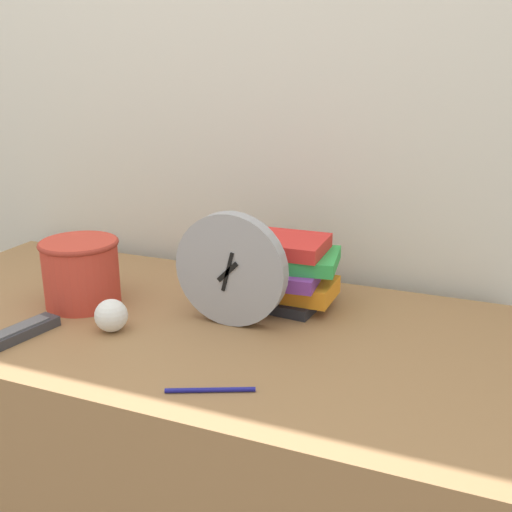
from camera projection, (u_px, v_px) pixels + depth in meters
name	position (u px, v px, depth m)	size (l,w,h in m)	color
wall_back	(245.00, 93.00, 1.50)	(6.00, 0.04, 2.40)	silver
desk	(178.00, 466.00, 1.39)	(1.36, 0.68, 0.76)	olive
desk_clock	(231.00, 270.00, 1.21)	(0.24, 0.04, 0.24)	#99999E
book_stack	(281.00, 271.00, 1.32)	(0.26, 0.20, 0.15)	#232328
basket	(81.00, 270.00, 1.32)	(0.17, 0.17, 0.15)	#C63D2D
tv_remote	(19.00, 332.00, 1.18)	(0.07, 0.17, 0.02)	#333338
crumpled_paper_ball	(111.00, 315.00, 1.20)	(0.07, 0.07, 0.07)	white
pen	(210.00, 390.00, 0.98)	(0.14, 0.07, 0.01)	navy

